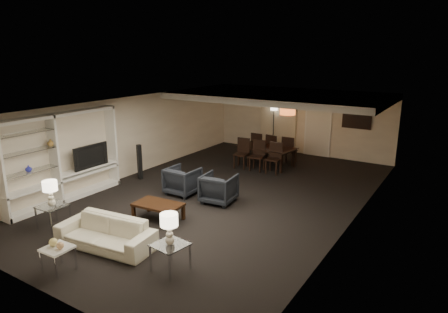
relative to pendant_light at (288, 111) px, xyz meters
name	(u,v)px	position (x,y,z in m)	size (l,w,h in m)	color
floor	(224,195)	(-0.30, -3.50, -1.92)	(11.00, 11.00, 0.00)	black
ceiling	(224,105)	(-0.30, -3.50, 0.58)	(7.00, 11.00, 0.02)	silver
wall_back	(301,121)	(-0.30, 2.00, -0.67)	(7.00, 0.02, 2.50)	beige
wall_front	(37,224)	(-0.30, -9.00, -0.67)	(7.00, 0.02, 2.50)	beige
wall_left	(130,137)	(-3.80, -3.50, -0.67)	(0.02, 11.00, 2.50)	beige
wall_right	(355,172)	(3.20, -3.50, -0.67)	(0.02, 11.00, 2.50)	beige
ceiling_soffit	(280,96)	(-0.30, 0.00, 0.48)	(7.00, 4.00, 0.20)	silver
curtains	(278,121)	(-1.20, 1.92, -0.72)	(1.50, 0.12, 2.40)	beige
door	(318,128)	(0.40, 1.97, -0.87)	(0.90, 0.05, 2.10)	silver
painting	(357,119)	(1.80, 1.96, -0.37)	(0.95, 0.04, 0.65)	#142D38
media_unit	(63,158)	(-3.61, -6.10, -0.74)	(0.38, 3.40, 2.35)	white
pendant_light	(288,111)	(0.00, 0.00, 0.00)	(0.52, 0.52, 0.24)	#D8591E
sofa	(106,233)	(-0.72, -7.34, -1.62)	(2.06, 0.81, 0.60)	beige
coffee_table	(158,211)	(-0.72, -5.74, -1.72)	(1.13, 0.66, 0.41)	black
armchair_left	(183,181)	(-1.32, -4.04, -1.54)	(0.82, 0.84, 0.77)	black
armchair_right	(219,188)	(-0.12, -4.04, -1.54)	(0.82, 0.84, 0.77)	black
side_table_left	(53,217)	(-2.42, -7.34, -1.66)	(0.57, 0.57, 0.53)	silver
side_table_right	(170,257)	(0.98, -7.34, -1.66)	(0.57, 0.57, 0.53)	white
table_lamp_left	(51,193)	(-2.42, -7.34, -1.10)	(0.32, 0.32, 0.58)	beige
table_lamp_right	(169,229)	(0.98, -7.34, -1.10)	(0.32, 0.32, 0.58)	beige
marble_table	(59,259)	(-0.72, -8.44, -1.68)	(0.47, 0.47, 0.47)	white
gold_gourd_a	(53,242)	(-0.82, -8.44, -1.37)	(0.15, 0.15, 0.15)	#DCCA74
gold_gourd_b	(60,246)	(-0.62, -8.44, -1.38)	(0.13, 0.13, 0.13)	tan
television	(88,156)	(-3.58, -5.33, -0.85)	(0.15, 1.11, 0.64)	black
vase_blue	(28,168)	(-3.61, -7.07, -0.78)	(0.15, 0.15, 0.16)	#2A2FB7
vase_amber	(51,143)	(-3.61, -6.41, -0.27)	(0.17, 0.17, 0.18)	#B4853C
floor_speaker	(140,162)	(-3.25, -3.71, -1.37)	(0.12, 0.12, 1.10)	black
dining_table	(266,156)	(-0.61, -0.32, -1.58)	(1.92, 1.07, 0.68)	black
chair_nl	(241,153)	(-1.21, -0.97, -1.42)	(0.46, 0.46, 1.00)	black
chair_nm	(257,156)	(-0.61, -0.97, -1.42)	(0.46, 0.46, 1.00)	black
chair_nr	(273,158)	(-0.01, -0.97, -1.42)	(0.46, 0.46, 1.00)	black
chair_fl	(259,146)	(-1.21, 0.33, -1.42)	(0.46, 0.46, 1.00)	black
chair_fm	(274,148)	(-0.61, 0.33, -1.42)	(0.46, 0.46, 1.00)	black
chair_fr	(290,150)	(-0.01, 0.33, -1.42)	(0.46, 0.46, 1.00)	black
floor_lamp	(273,128)	(-1.30, 1.70, -0.98)	(0.27, 0.27, 1.89)	black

